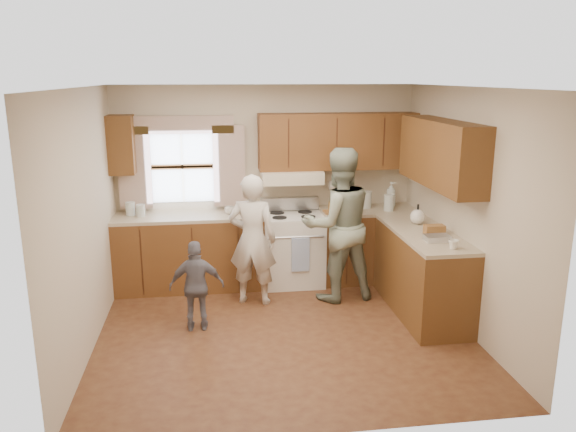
{
  "coord_description": "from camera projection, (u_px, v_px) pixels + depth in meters",
  "views": [
    {
      "loc": [
        -0.7,
        -5.34,
        2.61
      ],
      "look_at": [
        0.1,
        0.4,
        1.15
      ],
      "focal_mm": 35.0,
      "sensor_mm": 36.0,
      "label": 1
    }
  ],
  "objects": [
    {
      "name": "child",
      "position": [
        197.0,
        286.0,
        5.82
      ],
      "size": [
        0.57,
        0.24,
        0.97
      ],
      "primitive_type": "imported",
      "rotation": [
        0.0,
        0.0,
        3.13
      ],
      "color": "slate",
      "rests_on": "ground"
    },
    {
      "name": "stove",
      "position": [
        292.0,
        248.0,
        7.17
      ],
      "size": [
        0.76,
        0.67,
        1.07
      ],
      "color": "silver",
      "rests_on": "ground"
    },
    {
      "name": "woman_left",
      "position": [
        253.0,
        240.0,
        6.46
      ],
      "size": [
        0.64,
        0.51,
        1.53
      ],
      "primitive_type": "imported",
      "rotation": [
        0.0,
        0.0,
        2.85
      ],
      "color": "beige",
      "rests_on": "ground"
    },
    {
      "name": "woman_right",
      "position": [
        338.0,
        225.0,
        6.56
      ],
      "size": [
        0.97,
        0.81,
        1.82
      ],
      "primitive_type": "imported",
      "rotation": [
        0.0,
        0.0,
        3.29
      ],
      "color": "#2A4230",
      "rests_on": "ground"
    },
    {
      "name": "kitchen_fixtures",
      "position": [
        322.0,
        226.0,
        6.77
      ],
      "size": [
        3.8,
        2.25,
        2.15
      ],
      "color": "#47230F",
      "rests_on": "ground"
    },
    {
      "name": "room",
      "position": [
        284.0,
        216.0,
        5.56
      ],
      "size": [
        3.8,
        3.8,
        3.8
      ],
      "color": "#482316",
      "rests_on": "ground"
    }
  ]
}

